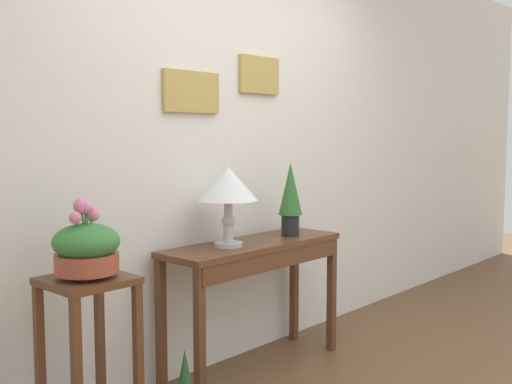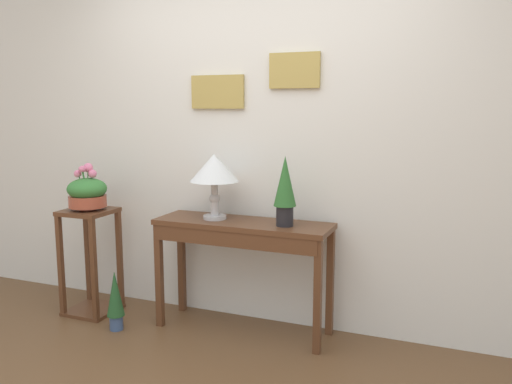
# 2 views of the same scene
# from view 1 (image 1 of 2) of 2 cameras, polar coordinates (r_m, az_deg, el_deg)

# --- Properties ---
(back_wall_with_art) EXTENTS (9.00, 0.13, 2.80)m
(back_wall_with_art) POSITION_cam_1_polar(r_m,az_deg,el_deg) (3.64, -3.14, 5.75)
(back_wall_with_art) COLOR silver
(back_wall_with_art) RESTS_ON ground
(console_table) EXTENTS (1.19, 0.37, 0.76)m
(console_table) POSITION_cam_1_polar(r_m,az_deg,el_deg) (3.49, 0.06, -6.68)
(console_table) COLOR #56331E
(console_table) RESTS_ON ground
(table_lamp) EXTENTS (0.33, 0.33, 0.44)m
(table_lamp) POSITION_cam_1_polar(r_m,az_deg,el_deg) (3.29, -2.67, 0.47)
(table_lamp) COLOR #B7B7BC
(table_lamp) RESTS_ON console_table
(potted_plant_on_console) EXTENTS (0.14, 0.14, 0.45)m
(potted_plant_on_console) POSITION_cam_1_polar(r_m,az_deg,el_deg) (3.66, 3.29, -0.37)
(potted_plant_on_console) COLOR black
(potted_plant_on_console) RESTS_ON console_table
(pedestal_stand_left) EXTENTS (0.34, 0.34, 0.78)m
(pedestal_stand_left) POSITION_cam_1_polar(r_m,az_deg,el_deg) (2.77, -15.54, -15.70)
(pedestal_stand_left) COLOR #56331E
(pedestal_stand_left) RESTS_ON ground
(planter_bowl_wide) EXTENTS (0.28, 0.28, 0.34)m
(planter_bowl_wide) POSITION_cam_1_polar(r_m,az_deg,el_deg) (2.63, -15.84, -5.08)
(planter_bowl_wide) COLOR #9E4733
(planter_bowl_wide) RESTS_ON pedestal_stand_left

